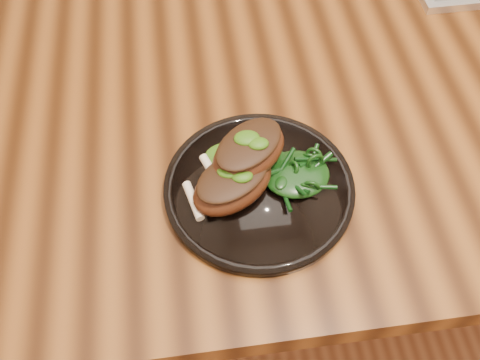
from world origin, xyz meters
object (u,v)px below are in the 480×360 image
(plate, at_px, (259,188))
(greens_heap, at_px, (296,171))
(desk, at_px, (397,108))
(lamb_chop_front, at_px, (232,183))

(plate, bearing_deg, greens_heap, 5.19)
(desk, height_order, plate, plate)
(lamb_chop_front, bearing_deg, desk, 32.85)
(desk, height_order, greens_heap, greens_heap)
(desk, relative_size, greens_heap, 17.76)
(lamb_chop_front, bearing_deg, greens_heap, 9.01)
(desk, bearing_deg, lamb_chop_front, -147.15)
(desk, distance_m, plate, 0.35)
(lamb_chop_front, height_order, greens_heap, lamb_chop_front)
(greens_heap, bearing_deg, lamb_chop_front, -170.99)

